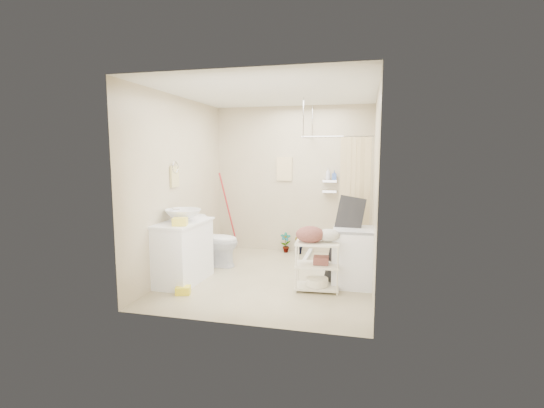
{
  "coord_description": "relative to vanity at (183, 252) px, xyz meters",
  "views": [
    {
      "loc": [
        1.29,
        -5.33,
        1.79
      ],
      "look_at": [
        -0.06,
        0.25,
        1.04
      ],
      "focal_mm": 26.0,
      "sensor_mm": 36.0,
      "label": 1
    }
  ],
  "objects": [
    {
      "name": "floor_basket",
      "position": [
        0.22,
        -0.46,
        -0.35
      ],
      "size": [
        0.31,
        0.27,
        0.14
      ],
      "primitive_type": "cube",
      "rotation": [
        0.0,
        0.0,
        0.28
      ],
      "color": "yellow",
      "rests_on": "ground"
    },
    {
      "name": "potted_plant_a",
      "position": [
        1.06,
        1.92,
        -0.24
      ],
      "size": [
        0.21,
        0.16,
        0.36
      ],
      "primitive_type": "imported",
      "rotation": [
        0.0,
        0.0,
        0.18
      ],
      "color": "#935835",
      "rests_on": "ground"
    },
    {
      "name": "washing_machine",
      "position": [
        2.3,
        0.41,
        -0.03
      ],
      "size": [
        0.55,
        0.56,
        0.78
      ],
      "primitive_type": "cube",
      "rotation": [
        0.0,
        0.0,
        0.02
      ],
      "color": "white",
      "rests_on": "ground"
    },
    {
      "name": "floor",
      "position": [
        1.16,
        0.46,
        -0.43
      ],
      "size": [
        3.2,
        3.2,
        0.0
      ],
      "primitive_type": "plane",
      "color": "tan",
      "rests_on": "ground"
    },
    {
      "name": "wall_left",
      "position": [
        -0.24,
        0.46,
        0.87
      ],
      "size": [
        0.04,
        3.2,
        2.6
      ],
      "primitive_type": "cube",
      "color": "#C3B697",
      "rests_on": "ground"
    },
    {
      "name": "shampoo_bottle_b",
      "position": [
        1.9,
        1.97,
        0.98
      ],
      "size": [
        0.08,
        0.08,
        0.16
      ],
      "primitive_type": "imported",
      "rotation": [
        0.0,
        0.0,
        0.09
      ],
      "color": "#395CB1",
      "rests_on": "shower"
    },
    {
      "name": "ceiling",
      "position": [
        1.16,
        0.46,
        2.17
      ],
      "size": [
        2.8,
        3.2,
        0.04
      ],
      "primitive_type": "cube",
      "color": "silver",
      "rests_on": "ground"
    },
    {
      "name": "hanging_towel",
      "position": [
        1.01,
        2.04,
        1.07
      ],
      "size": [
        0.28,
        0.03,
        0.42
      ],
      "primitive_type": "cube",
      "color": "beige",
      "rests_on": "wall_back"
    },
    {
      "name": "potted_plant_b",
      "position": [
        1.32,
        1.85,
        -0.26
      ],
      "size": [
        0.23,
        0.23,
        0.32
      ],
      "primitive_type": "imported",
      "rotation": [
        0.0,
        0.0,
        -0.85
      ],
      "color": "brown",
      "rests_on": "ground"
    },
    {
      "name": "laundry_rack",
      "position": [
        1.86,
        0.08,
        -0.04
      ],
      "size": [
        0.58,
        0.37,
        0.77
      ],
      "primitive_type": null,
      "rotation": [
        0.0,
        0.0,
        0.07
      ],
      "color": "silver",
      "rests_on": "ground"
    },
    {
      "name": "tp_holder",
      "position": [
        -0.2,
        0.51,
        0.29
      ],
      "size": [
        0.08,
        0.12,
        0.14
      ],
      "primitive_type": null,
      "color": "white",
      "rests_on": "wall_left"
    },
    {
      "name": "shampoo_bottle_a",
      "position": [
        1.79,
        1.96,
        1.0
      ],
      "size": [
        0.11,
        0.11,
        0.21
      ],
      "primitive_type": "imported",
      "rotation": [
        0.0,
        0.0,
        -0.42
      ],
      "color": "silver",
      "rests_on": "shower"
    },
    {
      "name": "counter_basket",
      "position": [
        0.12,
        -0.28,
        0.48
      ],
      "size": [
        0.21,
        0.18,
        0.1
      ],
      "primitive_type": "cube",
      "rotation": [
        0.0,
        0.0,
        0.24
      ],
      "color": "#F2E147",
      "rests_on": "vanity"
    },
    {
      "name": "sink",
      "position": [
        0.02,
        0.02,
        0.51
      ],
      "size": [
        0.57,
        0.57,
        0.17
      ],
      "primitive_type": "imported",
      "rotation": [
        0.0,
        0.0,
        -0.19
      ],
      "color": "silver",
      "rests_on": "vanity"
    },
    {
      "name": "wall_back",
      "position": [
        1.16,
        2.06,
        0.87
      ],
      "size": [
        2.8,
        0.04,
        2.6
      ],
      "primitive_type": "cube",
      "color": "#C3B697",
      "rests_on": "ground"
    },
    {
      "name": "towel_ring",
      "position": [
        -0.22,
        0.26,
        1.04
      ],
      "size": [
        0.04,
        0.22,
        0.34
      ],
      "primitive_type": null,
      "color": "#D3C57C",
      "rests_on": "wall_left"
    },
    {
      "name": "vanity",
      "position": [
        0.0,
        0.0,
        0.0
      ],
      "size": [
        0.58,
        0.99,
        0.85
      ],
      "primitive_type": "cube",
      "rotation": [
        0.0,
        0.0,
        -0.04
      ],
      "color": "white",
      "rests_on": "ground"
    },
    {
      "name": "toilet",
      "position": [
        0.12,
        0.85,
        -0.03
      ],
      "size": [
        0.79,
        0.45,
        0.8
      ],
      "primitive_type": "imported",
      "rotation": [
        0.0,
        0.0,
        1.56
      ],
      "color": "silver",
      "rests_on": "ground"
    },
    {
      "name": "shower",
      "position": [
        2.01,
        1.51,
        0.62
      ],
      "size": [
        1.1,
        1.1,
        2.1
      ],
      "primitive_type": null,
      "color": "silver",
      "rests_on": "ground"
    },
    {
      "name": "wall_right",
      "position": [
        2.56,
        0.46,
        0.87
      ],
      "size": [
        0.04,
        3.2,
        2.6
      ],
      "primitive_type": "cube",
      "color": "#C3B697",
      "rests_on": "ground"
    },
    {
      "name": "ironing_board",
      "position": [
        2.19,
        0.4,
        0.2
      ],
      "size": [
        0.36,
        0.13,
        1.24
      ],
      "primitive_type": null,
      "rotation": [
        0.0,
        0.0,
        -0.08
      ],
      "color": "black",
      "rests_on": "ground"
    },
    {
      "name": "mop",
      "position": [
        -0.05,
        1.9,
        0.28
      ],
      "size": [
        0.15,
        0.15,
        1.42
      ],
      "primitive_type": null,
      "rotation": [
        0.0,
        0.0,
        -0.13
      ],
      "color": "#B12229",
      "rests_on": "ground"
    },
    {
      "name": "wall_front",
      "position": [
        1.16,
        -1.14,
        0.87
      ],
      "size": [
        2.8,
        0.04,
        2.6
      ],
      "primitive_type": "cube",
      "color": "#C3B697",
      "rests_on": "ground"
    }
  ]
}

